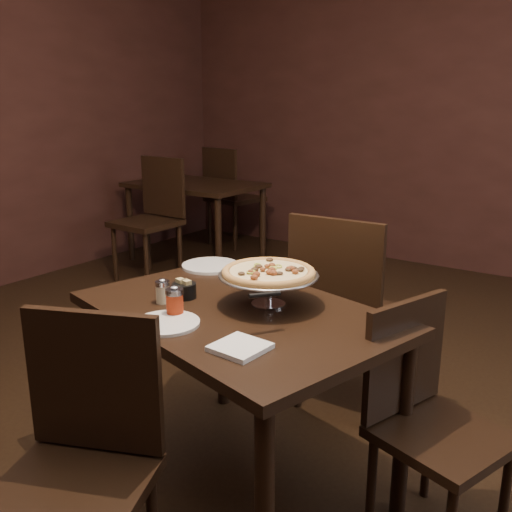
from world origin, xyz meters
The scene contains 16 objects.
room centered at (0.06, 0.03, 1.40)m, with size 6.04×7.04×2.84m.
dining_table centered at (0.05, 0.01, 0.63)m, with size 1.31×1.04×0.72m.
background_table centered at (-2.20, 2.40, 0.63)m, with size 1.17×0.78×0.73m.
pizza_stand centered at (0.12, 0.11, 0.85)m, with size 0.37×0.37×0.15m.
parmesan_shaker centered at (-0.22, -0.10, 0.77)m, with size 0.05×0.05×0.10m.
pepper_flake_shaker centered at (-0.09, -0.17, 0.78)m, with size 0.06×0.06×0.11m.
packet_caddy centered at (-0.19, -0.01, 0.76)m, with size 0.09×0.09×0.07m.
napkin_stack centered at (0.27, -0.27, 0.73)m, with size 0.15×0.15×0.02m, color silver.
plate_left centered at (-0.37, 0.37, 0.73)m, with size 0.26×0.26×0.01m, color silver.
plate_near centered at (-0.05, -0.25, 0.73)m, with size 0.23×0.23×0.01m, color silver.
serving_spatula centered at (0.25, -0.10, 0.85)m, with size 0.14×0.14×0.02m.
chair_far centered at (0.13, 0.75, 0.53)m, with size 0.47×0.47×0.97m.
chair_near centered at (0.02, -0.70, 0.48)m, with size 0.54×0.54×0.89m.
chair_side centered at (0.73, 0.16, 0.45)m, with size 0.48×0.48×0.82m.
bg_chair_far centered at (-2.28, 3.02, 0.55)m, with size 0.54×0.54×1.01m.
bg_chair_near centered at (-2.14, 1.79, 0.55)m, with size 0.48×0.48×1.01m.
Camera 1 is at (1.22, -1.56, 1.46)m, focal length 40.00 mm.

